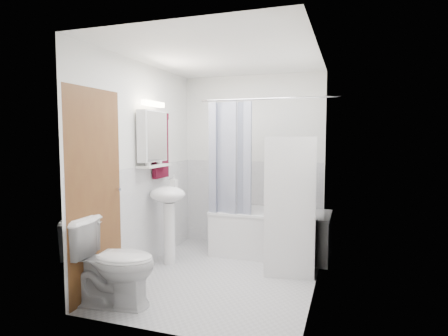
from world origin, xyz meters
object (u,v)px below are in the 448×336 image
(washer_dryer, at_px, (290,204))
(toilet, at_px, (113,263))
(bathtub, at_px, (271,231))
(sink, at_px, (168,207))

(washer_dryer, bearing_deg, toilet, -141.50)
(bathtub, relative_size, toilet, 1.87)
(bathtub, bearing_deg, toilet, -119.24)
(washer_dryer, relative_size, toilet, 1.91)
(bathtub, height_order, toilet, toilet)
(sink, height_order, washer_dryer, washer_dryer)
(washer_dryer, height_order, toilet, washer_dryer)
(sink, bearing_deg, toilet, -88.35)
(washer_dryer, distance_m, toilet, 2.02)
(bathtub, relative_size, washer_dryer, 0.98)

